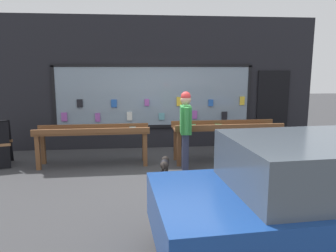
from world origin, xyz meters
The scene contains 7 objects.
ground_plane centered at (0.00, 0.00, 0.00)m, with size 40.00×40.00×0.00m, color #38383A.
shopfront_facade centered at (0.03, 2.39, 1.73)m, with size 8.69×0.29×3.52m.
display_table_left centered at (-1.53, 0.80, 0.71)m, with size 2.52×0.67×0.89m.
display_table_right centered at (1.52, 0.80, 0.75)m, with size 2.52×0.72×0.93m.
person_browsing centered at (0.47, 0.21, 0.99)m, with size 0.26×0.67×1.69m.
small_dog centered at (0.00, -0.07, 0.24)m, with size 0.24×0.53×0.35m.
parked_car centered at (1.57, -3.18, 0.74)m, with size 4.04×2.08×1.41m.
Camera 1 is at (-0.58, -6.50, 2.18)m, focal length 35.00 mm.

